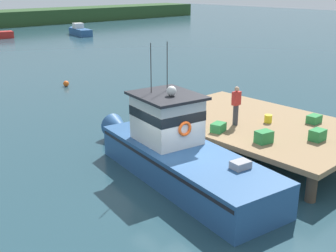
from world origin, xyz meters
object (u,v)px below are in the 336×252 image
bait_bucket (268,119)px  deckhand_by_the_boat (236,105)px  crate_stack_near_edge (264,137)px  crate_single_far (314,119)px  crate_stack_mid_dock (218,127)px  mooring_buoy_channel_marker (66,84)px  moored_boat_far_left (79,31)px  crate_single_by_cleat (318,135)px  main_fishing_boat (176,151)px

bait_bucket → deckhand_by_the_boat: (-1.26, 0.76, 0.69)m
crate_stack_near_edge → bait_bucket: 2.49m
crate_stack_near_edge → crate_single_far: bearing=-0.9°
crate_stack_mid_dock → mooring_buoy_channel_marker: size_ratio=1.52×
crate_stack_near_edge → moored_boat_far_left: 47.47m
deckhand_by_the_boat → crate_single_far: bearing=-38.5°
mooring_buoy_channel_marker → crate_single_by_cleat: bearing=-90.3°
deckhand_by_the_boat → moored_boat_far_left: size_ratio=0.26×
crate_stack_mid_dock → deckhand_by_the_boat: (1.16, 0.08, 0.68)m
main_fishing_boat → bait_bucket: main_fishing_boat is taller
deckhand_by_the_boat → mooring_buoy_channel_marker: 15.65m
crate_stack_mid_dock → moored_boat_far_left: moored_boat_far_left is taller
main_fishing_boat → bait_bucket: bearing=-7.9°
crate_stack_near_edge → deckhand_by_the_boat: bearing=66.7°
crate_single_by_cleat → bait_bucket: 2.54m
moored_boat_far_left → bait_bucket: bearing=-111.6°
bait_bucket → crate_single_far: bearing=-44.1°
main_fishing_boat → crate_stack_mid_dock: (2.32, 0.02, 0.37)m
crate_single_far → moored_boat_far_left: moored_boat_far_left is taller
deckhand_by_the_boat → bait_bucket: bearing=-31.1°
crate_stack_near_edge → bait_bucket: bearing=31.0°
crate_single_by_cleat → mooring_buoy_channel_marker: (0.11, 18.77, -1.21)m
bait_bucket → deckhand_by_the_boat: deckhand_by_the_boat is taller
deckhand_by_the_boat → moored_boat_far_left: deckhand_by_the_boat is taller
crate_single_far → bait_bucket: size_ratio=1.76×
crate_single_by_cleat → bait_bucket: (0.45, 2.50, -0.04)m
crate_single_far → bait_bucket: bearing=135.9°
deckhand_by_the_boat → mooring_buoy_channel_marker: (0.92, 15.52, -1.86)m
crate_single_by_cleat → crate_single_far: bearing=32.4°
crate_single_by_cleat → mooring_buoy_channel_marker: 18.81m
crate_stack_near_edge → crate_stack_mid_dock: 1.98m
deckhand_by_the_boat → crate_single_by_cleat: bearing=-76.0°
crate_single_by_cleat → deckhand_by_the_boat: bearing=104.0°
main_fishing_boat → crate_single_by_cleat: 5.33m
crate_stack_near_edge → deckhand_by_the_boat: deckhand_by_the_boat is taller
bait_bucket → moored_boat_far_left: moored_boat_far_left is taller
main_fishing_boat → crate_single_by_cleat: main_fishing_boat is taller
crate_single_by_cleat → deckhand_by_the_boat: (-0.81, 3.25, 0.65)m
crate_single_by_cleat → deckhand_by_the_boat: size_ratio=0.37×
crate_stack_mid_dock → bait_bucket: size_ratio=1.76×
main_fishing_boat → deckhand_by_the_boat: bearing=1.7°
moored_boat_far_left → mooring_buoy_channel_marker: (-17.07, -26.00, -0.34)m
moored_boat_far_left → crate_stack_mid_dock: bearing=-114.7°
deckhand_by_the_boat → moored_boat_far_left: (17.99, 41.51, -1.52)m
main_fishing_boat → moored_boat_far_left: size_ratio=1.58×
main_fishing_boat → crate_single_far: 6.44m
crate_single_by_cleat → moored_boat_far_left: bearing=69.0°
bait_bucket → main_fishing_boat: bearing=172.1°
crate_single_far → main_fishing_boat: bearing=161.9°
crate_single_far → deckhand_by_the_boat: bearing=141.5°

